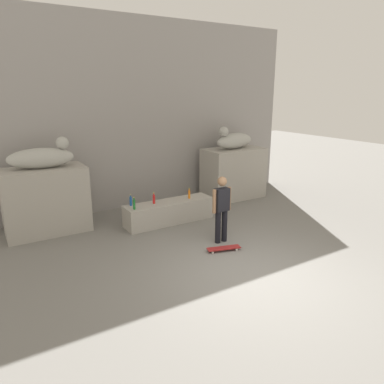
# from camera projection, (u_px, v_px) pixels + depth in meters

# --- Properties ---
(ground_plane) EXTENTS (40.00, 40.00, 0.00)m
(ground_plane) POSITION_uv_depth(u_px,v_px,m) (252.00, 275.00, 7.40)
(ground_plane) COLOR slate
(facade_wall) EXTENTS (11.27, 0.60, 5.79)m
(facade_wall) POSITION_uv_depth(u_px,v_px,m) (134.00, 115.00, 11.43)
(facade_wall) COLOR gray
(facade_wall) RESTS_ON ground_plane
(pedestal_left) EXTENTS (2.08, 1.13, 1.73)m
(pedestal_left) POSITION_uv_depth(u_px,v_px,m) (46.00, 201.00, 9.44)
(pedestal_left) COLOR #A39E93
(pedestal_left) RESTS_ON ground_plane
(pedestal_right) EXTENTS (2.08, 1.13, 1.73)m
(pedestal_right) POSITION_uv_depth(u_px,v_px,m) (233.00, 173.00, 12.53)
(pedestal_right) COLOR #A39E93
(pedestal_right) RESTS_ON ground_plane
(statue_reclining_left) EXTENTS (1.65, 0.73, 0.78)m
(statue_reclining_left) POSITION_uv_depth(u_px,v_px,m) (42.00, 157.00, 9.14)
(statue_reclining_left) COLOR #AAA9A2
(statue_reclining_left) RESTS_ON pedestal_left
(statue_reclining_right) EXTENTS (1.68, 0.85, 0.78)m
(statue_reclining_right) POSITION_uv_depth(u_px,v_px,m) (234.00, 140.00, 12.20)
(statue_reclining_right) COLOR #AAA9A2
(statue_reclining_right) RESTS_ON pedestal_right
(ledge_block) EXTENTS (2.59, 0.67, 0.62)m
(ledge_block) POSITION_uv_depth(u_px,v_px,m) (169.00, 212.00, 10.27)
(ledge_block) COLOR #A39E93
(ledge_block) RESTS_ON ground_plane
(skater) EXTENTS (0.54, 0.23, 1.67)m
(skater) POSITION_uv_depth(u_px,v_px,m) (222.00, 207.00, 8.76)
(skater) COLOR black
(skater) RESTS_ON ground_plane
(skateboard) EXTENTS (0.82, 0.41, 0.08)m
(skateboard) POSITION_uv_depth(u_px,v_px,m) (224.00, 248.00, 8.49)
(skateboard) COLOR maroon
(skateboard) RESTS_ON ground_plane
(bottle_orange) EXTENTS (0.07, 0.07, 0.31)m
(bottle_orange) POSITION_uv_depth(u_px,v_px,m) (189.00, 194.00, 10.45)
(bottle_orange) COLOR orange
(bottle_orange) RESTS_ON ledge_block
(bottle_green) EXTENTS (0.07, 0.07, 0.33)m
(bottle_green) POSITION_uv_depth(u_px,v_px,m) (134.00, 204.00, 9.49)
(bottle_green) COLOR #1E722D
(bottle_green) RESTS_ON ledge_block
(bottle_blue) EXTENTS (0.07, 0.07, 0.31)m
(bottle_blue) POSITION_uv_depth(u_px,v_px,m) (131.00, 201.00, 9.79)
(bottle_blue) COLOR #194C99
(bottle_blue) RESTS_ON ledge_block
(bottle_red) EXTENTS (0.07, 0.07, 0.31)m
(bottle_red) POSITION_uv_depth(u_px,v_px,m) (154.00, 199.00, 9.97)
(bottle_red) COLOR red
(bottle_red) RESTS_ON ledge_block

